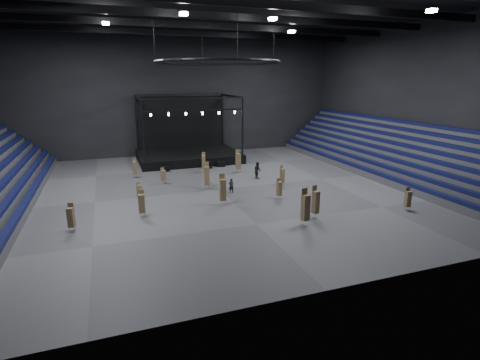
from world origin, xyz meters
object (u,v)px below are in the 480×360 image
object	(u,v)px
flight_case_right	(221,164)
man_center	(231,186)
flight_case_mid	(207,165)
chair_stack_8	(135,168)
chair_stack_13	(142,203)
flight_case_left	(165,169)
chair_stack_1	(305,207)
chair_stack_4	(279,188)
chair_stack_12	(204,162)
chair_stack_10	(223,189)
chair_stack_2	(238,161)
chair_stack_9	(408,199)
crew_member	(258,170)
chair_stack_5	(71,217)
stage	(187,150)
chair_stack_7	(139,191)
chair_stack_0	(207,175)
chair_stack_3	(282,175)
chair_stack_11	(163,175)

from	to	relation	value
flight_case_right	man_center	distance (m)	12.03
flight_case_mid	chair_stack_8	world-z (taller)	chair_stack_8
chair_stack_13	man_center	xyz separation A→B (m)	(9.35, 4.08, -0.49)
flight_case_left	chair_stack_1	distance (m)	23.31
flight_case_left	chair_stack_4	xyz separation A→B (m)	(8.85, -15.02, 0.75)
chair_stack_12	chair_stack_10	bearing A→B (deg)	-81.14
chair_stack_2	chair_stack_9	world-z (taller)	chair_stack_2
crew_member	chair_stack_5	bearing A→B (deg)	114.06
chair_stack_9	chair_stack_13	xyz separation A→B (m)	(-22.56, 6.28, 0.15)
chair_stack_4	chair_stack_12	xyz separation A→B (m)	(-4.26, 13.11, 0.20)
chair_stack_5	chair_stack_8	xyz separation A→B (m)	(5.92, 15.07, 0.01)
flight_case_right	chair_stack_12	distance (m)	3.73
chair_stack_1	man_center	distance (m)	10.77
stage	chair_stack_13	world-z (taller)	stage
stage	flight_case_right	xyz separation A→B (m)	(3.25, -6.10, -1.09)
chair_stack_7	chair_stack_0	bearing A→B (deg)	0.60
flight_case_right	chair_stack_3	world-z (taller)	chair_stack_3
man_center	chair_stack_3	bearing A→B (deg)	-174.51
chair_stack_3	man_center	world-z (taller)	chair_stack_3
chair_stack_1	chair_stack_7	distance (m)	16.40
man_center	chair_stack_10	bearing A→B (deg)	59.27
chair_stack_13	chair_stack_9	bearing A→B (deg)	-3.91
flight_case_right	chair_stack_0	world-z (taller)	chair_stack_0
flight_case_mid	chair_stack_5	xyz separation A→B (m)	(-15.21, -16.85, 0.77)
chair_stack_2	chair_stack_10	xyz separation A→B (m)	(-5.54, -11.38, 0.05)
flight_case_mid	chair_stack_2	bearing A→B (deg)	-46.51
chair_stack_8	chair_stack_10	bearing A→B (deg)	-62.28
flight_case_left	chair_stack_9	distance (m)	28.53
chair_stack_1	chair_stack_5	world-z (taller)	chair_stack_1
chair_stack_12	crew_member	xyz separation A→B (m)	(5.30, -4.97, -0.33)
chair_stack_8	man_center	distance (m)	13.10
chair_stack_1	chair_stack_3	world-z (taller)	chair_stack_1
chair_stack_5	man_center	xyz separation A→B (m)	(14.79, 5.43, -0.42)
chair_stack_9	man_center	size ratio (longest dim) A/B	1.39
chair_stack_11	crew_member	bearing A→B (deg)	-28.34
chair_stack_0	chair_stack_1	world-z (taller)	chair_stack_1
chair_stack_7	chair_stack_9	bearing A→B (deg)	-37.81
chair_stack_11	man_center	size ratio (longest dim) A/B	1.19
chair_stack_7	chair_stack_8	size ratio (longest dim) A/B	0.76
flight_case_mid	crew_member	size ratio (longest dim) A/B	0.66
stage	flight_case_mid	world-z (taller)	stage
flight_case_right	chair_stack_12	size ratio (longest dim) A/B	0.43
chair_stack_5	chair_stack_10	bearing A→B (deg)	27.61
chair_stack_9	crew_member	world-z (taller)	chair_stack_9
stage	flight_case_left	bearing A→B (deg)	-123.94
flight_case_mid	chair_stack_3	size ratio (longest dim) A/B	0.54
stage	chair_stack_11	world-z (taller)	stage
flight_case_right	chair_stack_7	world-z (taller)	chair_stack_7
chair_stack_2	chair_stack_13	world-z (taller)	chair_stack_2
chair_stack_12	man_center	bearing A→B (deg)	-71.94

